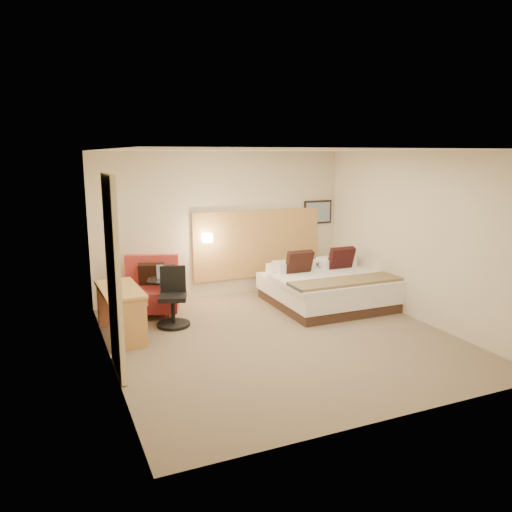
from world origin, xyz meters
name	(u,v)px	position (x,y,z in m)	size (l,w,h in m)	color
floor	(281,338)	(0.00, 0.00, -0.01)	(4.80, 5.00, 0.02)	#7B6952
ceiling	(283,149)	(0.00, 0.00, 2.71)	(4.80, 5.00, 0.02)	white
wall_back	(223,225)	(0.00, 2.51, 1.35)	(4.80, 0.02, 2.70)	beige
wall_front	(397,292)	(0.00, -2.51, 1.35)	(4.80, 0.02, 2.70)	beige
wall_left	(106,262)	(-2.41, 0.00, 1.35)	(0.02, 5.00, 2.70)	beige
wall_right	(417,237)	(2.41, 0.00, 1.35)	(0.02, 5.00, 2.70)	beige
headboard_panel	(258,244)	(0.70, 2.47, 0.95)	(2.60, 0.04, 1.30)	tan
art_frame	(318,212)	(2.02, 2.48, 1.50)	(0.62, 0.03, 0.47)	black
art_canvas	(318,212)	(2.02, 2.46, 1.50)	(0.54, 0.01, 0.39)	slate
lamp_arm	(206,237)	(-0.35, 2.42, 1.15)	(0.02, 0.02, 0.12)	silver
lamp_shade	(207,238)	(-0.35, 2.36, 1.15)	(0.15, 0.15, 0.15)	#FFEDC6
curtain	(113,276)	(-2.36, -0.25, 1.22)	(0.06, 0.90, 2.42)	beige
bottle_a	(158,272)	(-1.39, 1.79, 0.74)	(0.07, 0.07, 0.22)	#91A9E1
bottle_b	(162,272)	(-1.34, 1.77, 0.74)	(0.07, 0.07, 0.22)	#80B4C6
menu_folder	(171,272)	(-1.21, 1.67, 0.75)	(0.15, 0.06, 0.25)	#331F15
bed	(327,287)	(1.49, 1.17, 0.32)	(2.04, 1.95, 0.98)	#3D271E
lounge_chair	(151,291)	(-1.49, 1.93, 0.38)	(1.10, 1.03, 0.95)	#A1794C
side_table	(165,295)	(-1.32, 1.71, 0.35)	(0.66, 0.66, 0.62)	white
desk	(122,298)	(-2.11, 0.96, 0.59)	(0.60, 1.22, 0.75)	tan
desk_chair	(173,302)	(-1.31, 1.17, 0.38)	(0.65, 0.65, 0.92)	black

